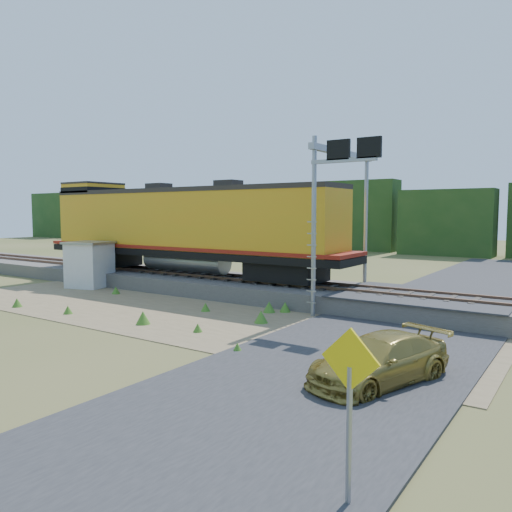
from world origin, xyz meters
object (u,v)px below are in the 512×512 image
Objects in this scene: car at (380,360)px; shed at (90,264)px; signal_gantry at (345,185)px; road_sign at (350,396)px; locomotive at (181,226)px.

shed is at bearing -178.56° from car.
signal_gantry reaches higher than shed.
car is at bearing -31.99° from shed.
road_sign is at bearing -43.14° from shed.
road_sign is (6.37, -13.88, -3.83)m from signal_gantry.
locomotive reaches higher than car.
locomotive is at bearing 168.03° from car.
road_sign is 5.72m from car.
shed is 1.01× the size of road_sign.
locomotive is 2.76× the size of signal_gantry.
road_sign reaches higher than shed.
locomotive reaches higher than shed.
shed is 15.52m from signal_gantry.
car is (-1.53, 5.40, -1.08)m from road_sign.
locomotive is 10.48m from signal_gantry.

